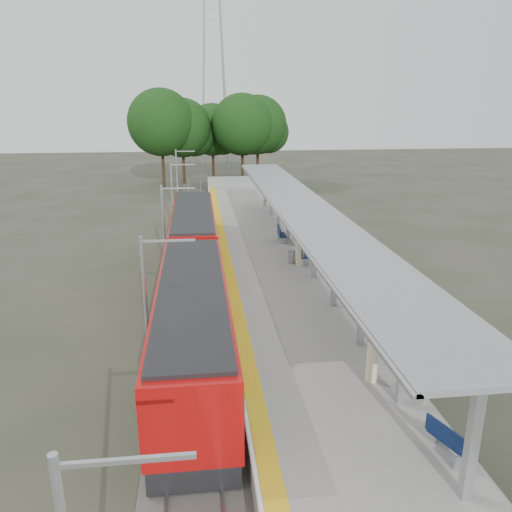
# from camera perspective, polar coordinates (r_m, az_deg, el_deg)

# --- Properties ---
(ground) EXTENTS (200.00, 200.00, 0.00)m
(ground) POSITION_cam_1_polar(r_m,az_deg,el_deg) (15.61, 11.36, -23.65)
(ground) COLOR #474438
(ground) RESTS_ON ground
(trackbed) EXTENTS (3.00, 70.00, 0.24)m
(trackbed) POSITION_cam_1_polar(r_m,az_deg,el_deg) (32.71, -7.02, -0.80)
(trackbed) COLOR #59544C
(trackbed) RESTS_ON ground
(platform) EXTENTS (6.00, 50.00, 1.00)m
(platform) POSITION_cam_1_polar(r_m,az_deg,el_deg) (32.86, 0.83, 0.11)
(platform) COLOR gray
(platform) RESTS_ON ground
(tactile_strip) EXTENTS (0.60, 50.00, 0.02)m
(tactile_strip) POSITION_cam_1_polar(r_m,az_deg,el_deg) (32.48, -3.63, 0.82)
(tactile_strip) COLOR gold
(tactile_strip) RESTS_ON platform
(end_fence) EXTENTS (6.00, 0.10, 1.20)m
(end_fence) POSITION_cam_1_polar(r_m,az_deg,el_deg) (56.89, -2.49, 8.50)
(end_fence) COLOR #9EA0A5
(end_fence) RESTS_ON platform
(train) EXTENTS (2.74, 27.60, 3.62)m
(train) POSITION_cam_1_polar(r_m,az_deg,el_deg) (25.85, -7.16, -1.18)
(train) COLOR black
(train) RESTS_ON ground
(canopy) EXTENTS (3.27, 38.00, 3.66)m
(canopy) POSITION_cam_1_polar(r_m,az_deg,el_deg) (28.55, 5.08, 5.10)
(canopy) COLOR #9EA0A5
(canopy) RESTS_ON platform
(pylon) EXTENTS (8.00, 4.00, 38.00)m
(pylon) POSITION_cam_1_polar(r_m,az_deg,el_deg) (84.67, -4.95, 23.09)
(pylon) COLOR #9EA0A5
(pylon) RESTS_ON ground
(tree_cluster) EXTENTS (19.80, 12.89, 11.85)m
(tree_cluster) POSITION_cam_1_polar(r_m,az_deg,el_deg) (64.67, -5.21, 14.63)
(tree_cluster) COLOR #382316
(tree_cluster) RESTS_ON ground
(catenary_masts) EXTENTS (2.08, 48.16, 5.40)m
(catenary_masts) POSITION_cam_1_polar(r_m,az_deg,el_deg) (31.06, -10.37, 3.43)
(catenary_masts) COLOR #9EA0A5
(catenary_masts) RESTS_ON ground
(bench_near) EXTENTS (0.85, 1.39, 0.91)m
(bench_near) POSITION_cam_1_polar(r_m,az_deg,el_deg) (15.13, 21.06, -18.98)
(bench_near) COLOR #0F204E
(bench_near) RESTS_ON platform
(bench_mid) EXTENTS (0.51, 1.61, 1.10)m
(bench_mid) POSITION_cam_1_polar(r_m,az_deg,el_deg) (29.70, 5.21, 0.35)
(bench_mid) COLOR #0F204E
(bench_mid) RESTS_ON platform
(bench_far) EXTENTS (0.53, 1.56, 1.05)m
(bench_far) POSITION_cam_1_polar(r_m,az_deg,el_deg) (34.13, 2.84, 2.58)
(bench_far) COLOR #0F204E
(bench_far) RESTS_ON platform
(info_pillar_near) EXTENTS (0.38, 0.38, 1.71)m
(info_pillar_near) POSITION_cam_1_polar(r_m,az_deg,el_deg) (17.67, 13.14, -11.66)
(info_pillar_near) COLOR beige
(info_pillar_near) RESTS_ON platform
(info_pillar_far) EXTENTS (0.43, 0.43, 1.89)m
(info_pillar_far) POSITION_cam_1_polar(r_m,az_deg,el_deg) (29.05, 5.04, 0.47)
(info_pillar_far) COLOR beige
(info_pillar_far) RESTS_ON platform
(litter_bin) EXTENTS (0.47, 0.47, 0.80)m
(litter_bin) POSITION_cam_1_polar(r_m,az_deg,el_deg) (29.52, 4.06, -0.08)
(litter_bin) COLOR #9EA0A5
(litter_bin) RESTS_ON platform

